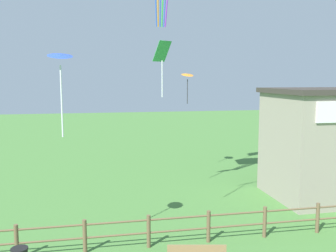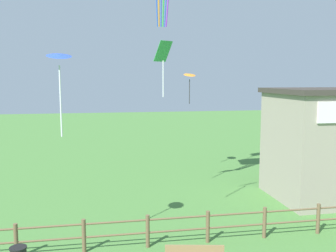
# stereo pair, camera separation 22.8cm
# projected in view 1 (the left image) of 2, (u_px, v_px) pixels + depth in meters

# --- Properties ---
(wooden_fence) EXTENTS (15.32, 0.14, 1.16)m
(wooden_fence) POSITION_uv_depth(u_px,v_px,m) (179.00, 227.00, 13.19)
(wooden_fence) COLOR brown
(wooden_fence) RESTS_ON ground_plane
(kite_blue_delta) EXTENTS (0.90, 0.89, 2.66)m
(kite_blue_delta) POSITION_uv_depth(u_px,v_px,m) (60.00, 62.00, 11.41)
(kite_blue_delta) COLOR blue
(kite_orange_delta) EXTENTS (0.83, 0.82, 1.86)m
(kite_orange_delta) POSITION_uv_depth(u_px,v_px,m) (187.00, 77.00, 22.29)
(kite_orange_delta) COLOR orange
(kite_green_diamond) EXTENTS (0.92, 0.85, 2.59)m
(kite_green_diamond) POSITION_uv_depth(u_px,v_px,m) (162.00, 57.00, 17.42)
(kite_green_diamond) COLOR green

